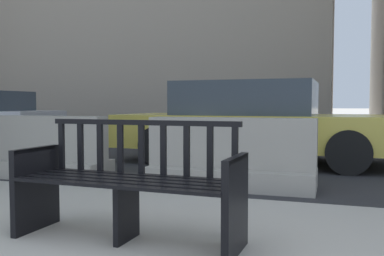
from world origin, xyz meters
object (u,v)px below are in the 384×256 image
at_px(street_bench, 128,187).
at_px(jersey_barrier_left, 38,152).
at_px(car_taxi_near, 254,122).
at_px(jersey_barrier_centre, 230,159).

xyz_separation_m(street_bench, jersey_barrier_left, (-2.45, 2.07, -0.06)).
bearing_deg(car_taxi_near, jersey_barrier_centre, -86.67).
bearing_deg(street_bench, jersey_barrier_left, 139.69).
distance_m(jersey_barrier_centre, jersey_barrier_left, 2.70).
bearing_deg(car_taxi_near, jersey_barrier_left, -136.52).
height_order(jersey_barrier_left, car_taxi_near, car_taxi_near).
bearing_deg(jersey_barrier_left, car_taxi_near, 43.48).
bearing_deg(car_taxi_near, street_bench, -91.44).
height_order(street_bench, jersey_barrier_left, street_bench).
relative_size(jersey_barrier_left, car_taxi_near, 0.42).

